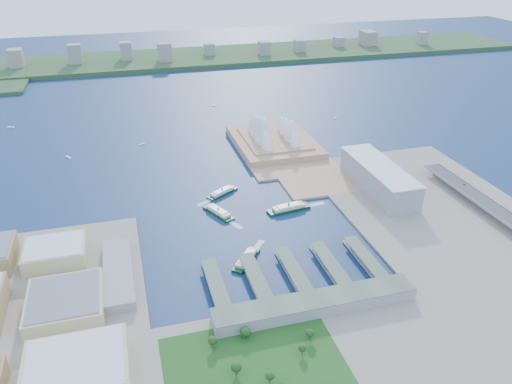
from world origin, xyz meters
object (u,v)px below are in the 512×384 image
object	(u,v)px
toaster_building	(379,178)
ferry_b	(222,191)
ferry_d	(289,207)
car_c	(464,185)
ferry_a	(218,211)
opera_house	(274,128)
ferry_c	(246,258)

from	to	relation	value
toaster_building	ferry_b	distance (m)	219.83
ferry_d	car_c	world-z (taller)	car_c
ferry_a	ferry_d	bearing A→B (deg)	-34.56
opera_house	ferry_a	xyz separation A→B (m)	(-140.73, -204.84, -27.10)
ferry_c	car_c	world-z (taller)	car_c
ferry_a	ferry_d	size ratio (longest dim) A/B	0.90
toaster_building	ferry_b	world-z (taller)	toaster_building
ferry_a	ferry_c	bearing A→B (deg)	-110.84
ferry_b	ferry_c	bearing A→B (deg)	-35.34
car_c	toaster_building	bearing A→B (deg)	158.35
ferry_d	opera_house	bearing A→B (deg)	-20.77
ferry_b	car_c	bearing A→B (deg)	41.77
ferry_d	toaster_building	bearing A→B (deg)	-89.85
opera_house	toaster_building	bearing A→B (deg)	-65.77
toaster_building	ferry_a	bearing A→B (deg)	-178.80
opera_house	car_c	distance (m)	314.72
toaster_building	car_c	world-z (taller)	toaster_building
ferry_a	ferry_b	distance (m)	56.54
ferry_a	car_c	bearing A→B (deg)	-31.47
ferry_b	car_c	world-z (taller)	car_c
toaster_building	ferry_c	distance (m)	251.62
toaster_building	ferry_d	xyz separation A→B (m)	(-139.65, -20.14, -15.03)
car_c	opera_house	bearing A→B (deg)	129.29
ferry_d	car_c	distance (m)	249.92
car_c	ferry_d	bearing A→B (deg)	174.69
opera_house	ferry_b	distance (m)	197.04
ferry_c	ferry_d	size ratio (longest dim) A/B	0.87
ferry_b	ferry_c	size ratio (longest dim) A/B	0.98
ferry_a	ferry_b	xyz separation A→B (m)	(17.03, 53.92, -0.23)
toaster_building	car_c	xyz separation A→B (m)	(109.00, -43.26, -5.07)
ferry_a	opera_house	bearing A→B (deg)	30.49
ferry_a	ferry_b	size ratio (longest dim) A/B	1.05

